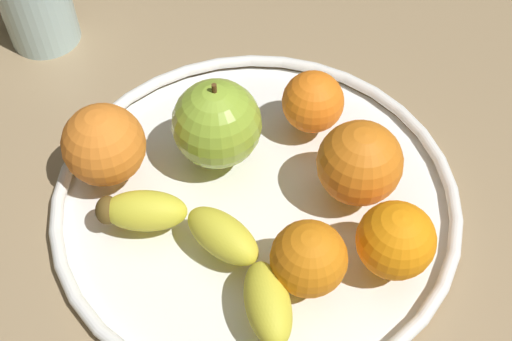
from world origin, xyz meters
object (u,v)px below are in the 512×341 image
at_px(orange_back_left, 104,145).
at_px(ambient_mug, 35,6).
at_px(orange_front_left, 313,102).
at_px(orange_center, 360,163).
at_px(apple, 217,124).
at_px(orange_back_right, 309,259).
at_px(banana, 205,247).
at_px(orange_front_right, 396,240).
at_px(fruit_bowl, 256,196).

bearing_deg(orange_back_left, ambient_mug, -42.08).
bearing_deg(orange_front_left, orange_center, 134.13).
bearing_deg(orange_center, apple, 1.79).
bearing_deg(orange_front_left, orange_back_right, 106.31).
height_order(banana, ambient_mug, ambient_mug).
height_order(orange_back_right, ambient_mug, ambient_mug).
bearing_deg(ambient_mug, orange_front_right, 159.84).
distance_m(banana, orange_center, 0.15).
bearing_deg(fruit_bowl, apple, -30.94).
relative_size(apple, orange_center, 1.20).
height_order(fruit_bowl, orange_back_left, orange_back_left).
bearing_deg(orange_front_right, orange_back_right, 33.49).
xyz_separation_m(banana, orange_front_left, (-0.04, -0.18, 0.01)).
bearing_deg(orange_front_left, orange_front_right, 130.83).
xyz_separation_m(apple, ambient_mug, (0.26, -0.10, -0.01)).
relative_size(orange_center, ambient_mug, 0.66).
bearing_deg(apple, fruit_bowl, 149.06).
relative_size(apple, orange_back_left, 1.21).
height_order(orange_center, ambient_mug, orange_center).
distance_m(fruit_bowl, banana, 0.09).
height_order(orange_front_left, ambient_mug, ambient_mug).
height_order(fruit_bowl, ambient_mug, ambient_mug).
relative_size(orange_front_left, orange_front_right, 0.93).
distance_m(orange_front_left, orange_center, 0.09).
height_order(orange_front_right, ambient_mug, ambient_mug).
height_order(apple, orange_center, apple).
relative_size(orange_center, orange_front_right, 1.17).
xyz_separation_m(apple, orange_back_right, (-0.12, 0.10, -0.01)).
bearing_deg(orange_back_right, ambient_mug, -27.92).
bearing_deg(orange_back_left, orange_front_right, 179.38).
distance_m(banana, ambient_mug, 0.37).
relative_size(orange_back_right, orange_back_left, 0.83).
bearing_deg(fruit_bowl, orange_back_left, 10.90).
xyz_separation_m(fruit_bowl, orange_back_right, (-0.07, 0.07, 0.04)).
height_order(orange_front_left, orange_front_right, orange_front_right).
bearing_deg(orange_center, ambient_mug, -14.20).
xyz_separation_m(orange_front_left, ambient_mug, (0.33, -0.04, -0.00)).
height_order(apple, orange_front_right, apple).
distance_m(fruit_bowl, orange_center, 0.10).
height_order(banana, orange_back_right, orange_back_right).
bearing_deg(orange_back_left, apple, -147.19).
distance_m(orange_front_left, ambient_mug, 0.34).
bearing_deg(ambient_mug, banana, 144.24).
bearing_deg(orange_center, orange_front_right, 127.08).
height_order(orange_back_right, orange_back_left, orange_back_left).
xyz_separation_m(orange_center, ambient_mug, (0.40, -0.10, -0.01)).
distance_m(apple, orange_back_right, 0.16).
distance_m(apple, orange_front_left, 0.10).
xyz_separation_m(orange_back_right, orange_front_left, (0.05, -0.17, -0.00)).
height_order(banana, orange_front_left, orange_front_left).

